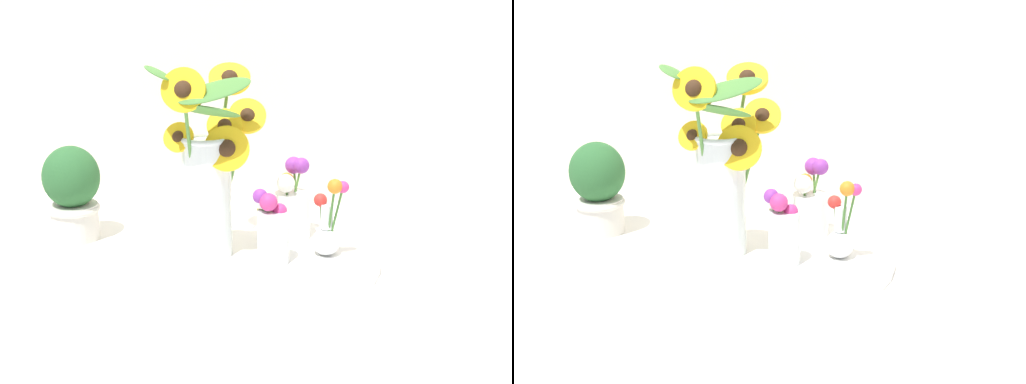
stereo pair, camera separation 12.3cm
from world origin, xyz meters
TOP-DOWN VIEW (x-y plane):
  - ground_plane at (0.00, 0.00)m, footprint 6.00×6.00m
  - serving_tray at (0.01, 0.07)m, footprint 0.52×0.52m
  - mason_jar_sunflowers at (-0.08, 0.05)m, footprint 0.25×0.24m
  - vase_small_center at (0.05, 0.02)m, footprint 0.08×0.08m
  - vase_bulb_right at (0.16, 0.07)m, footprint 0.07×0.07m
  - vase_small_back at (0.08, 0.17)m, footprint 0.08×0.09m
  - potted_plant at (-0.42, 0.15)m, footprint 0.13×0.13m

SIDE VIEW (x-z plane):
  - ground_plane at x=0.00m, z-range 0.00..0.00m
  - serving_tray at x=0.01m, z-range 0.00..0.02m
  - vase_bulb_right at x=0.16m, z-range -0.01..0.17m
  - vase_small_back at x=0.08m, z-range 0.00..0.18m
  - vase_small_center at x=0.05m, z-range 0.02..0.18m
  - potted_plant at x=-0.42m, z-range 0.00..0.22m
  - mason_jar_sunflowers at x=-0.08m, z-range -0.01..0.39m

